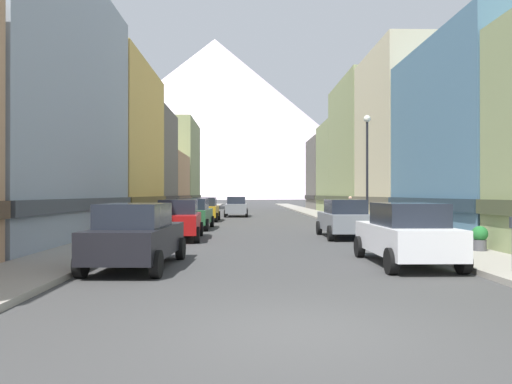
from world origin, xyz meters
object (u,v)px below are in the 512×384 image
(car_left_0, at_px, (136,235))
(potted_plant_0, at_px, (480,237))
(car_right_0, at_px, (406,234))
(car_right_1, at_px, (344,218))
(streetlamp_right, at_px, (367,155))
(car_left_2, at_px, (193,214))
(car_left_3, at_px, (205,209))
(trash_bin_right, at_px, (430,230))
(car_driving_0, at_px, (236,206))
(car_left_1, at_px, (178,219))
(pedestrian_0, at_px, (350,210))

(car_left_0, relative_size, potted_plant_0, 5.42)
(car_right_0, height_order, car_right_1, same)
(potted_plant_0, bearing_deg, streetlamp_right, 101.34)
(car_left_2, height_order, potted_plant_0, car_left_2)
(car_left_0, height_order, car_right_1, same)
(car_left_2, distance_m, potted_plant_0, 16.13)
(car_left_0, height_order, car_left_3, same)
(car_left_0, bearing_deg, car_left_2, 90.00)
(streetlamp_right, bearing_deg, car_left_3, 127.56)
(car_right_0, bearing_deg, trash_bin_right, 61.86)
(car_left_0, bearing_deg, car_left_3, 89.99)
(car_driving_0, xyz_separation_m, streetlamp_right, (6.95, -19.05, 3.09))
(car_left_2, bearing_deg, car_left_0, -90.00)
(car_driving_0, bearing_deg, car_left_1, -95.86)
(car_left_0, height_order, streetlamp_right, streetlamp_right)
(car_right_0, relative_size, trash_bin_right, 4.49)
(car_right_0, distance_m, streetlamp_right, 10.90)
(car_right_0, distance_m, pedestrian_0, 18.41)
(car_right_0, distance_m, trash_bin_right, 5.41)
(car_right_1, bearing_deg, streetlamp_right, 50.47)
(car_left_3, distance_m, trash_bin_right, 20.21)
(car_driving_0, bearing_deg, car_left_0, -94.24)
(car_left_0, bearing_deg, car_driving_0, 85.76)
(car_left_2, bearing_deg, trash_bin_right, -42.55)
(car_left_0, xyz_separation_m, car_left_1, (-0.00, 8.27, 0.00))
(car_left_1, bearing_deg, car_right_1, 4.12)
(car_left_0, relative_size, car_right_1, 1.01)
(car_left_3, height_order, car_right_1, same)
(car_right_0, distance_m, car_driving_0, 29.88)
(car_right_1, distance_m, streetlamp_right, 3.93)
(car_left_0, relative_size, car_left_2, 1.01)
(car_left_2, relative_size, pedestrian_0, 2.56)
(car_right_1, height_order, trash_bin_right, car_right_1)
(car_left_2, bearing_deg, potted_plant_0, -47.95)
(car_left_0, height_order, pedestrian_0, pedestrian_0)
(car_left_1, xyz_separation_m, potted_plant_0, (10.80, -5.80, -0.30))
(car_left_0, distance_m, car_driving_0, 29.82)
(car_driving_0, bearing_deg, streetlamp_right, -69.95)
(car_driving_0, xyz_separation_m, trash_bin_right, (7.95, -24.62, -0.26))
(car_driving_0, bearing_deg, potted_plant_0, -72.50)
(car_left_1, height_order, car_right_1, same)
(car_right_0, xyz_separation_m, car_right_1, (-0.00, 8.46, 0.00))
(car_left_2, relative_size, car_right_1, 1.01)
(car_left_3, distance_m, car_right_0, 23.50)
(car_right_1, xyz_separation_m, car_driving_0, (-5.40, 20.92, 0.00))
(car_left_0, bearing_deg, streetlamp_right, 49.45)
(car_left_3, distance_m, car_right_1, 15.74)
(car_right_1, distance_m, potted_plant_0, 7.11)
(car_left_3, bearing_deg, pedestrian_0, -21.64)
(car_right_1, bearing_deg, pedestrian_0, 75.95)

